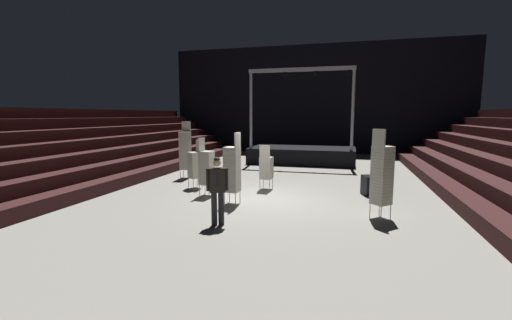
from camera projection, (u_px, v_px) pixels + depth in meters
The scene contains 12 objects.
ground_plane at pixel (266, 201), 11.40m from camera, with size 22.00×30.00×0.10m, color gray.
arena_end_wall at pixel (313, 99), 25.20m from camera, with size 22.00×0.30×8.00m, color black.
bleacher_bank_left at pixel (80, 145), 14.33m from camera, with size 5.25×24.00×3.15m.
stage_riser at pixel (302, 154), 20.09m from camera, with size 6.12×3.12×5.39m.
man_with_tie at pixel (217, 187), 8.62m from camera, with size 0.56×0.37×1.79m.
chair_stack_front_left at pixel (266, 167), 12.92m from camera, with size 0.48×0.48×1.71m.
chair_stack_front_right at pixel (382, 174), 9.18m from camera, with size 0.62×0.62×2.48m.
chair_stack_mid_left at pixel (195, 164), 13.11m from camera, with size 0.62×0.62×1.88m.
chair_stack_mid_right at pixel (232, 169), 10.70m from camera, with size 0.47×0.47×2.31m.
chair_stack_mid_centre at pixel (206, 167), 11.86m from camera, with size 0.49×0.49×2.05m.
chair_stack_rear_left at pixel (185, 150), 15.18m from camera, with size 0.48×0.48×2.56m.
equipment_road_case at pixel (376, 185), 12.07m from camera, with size 0.90×0.60×0.69m, color black.
Camera 1 is at (2.62, -10.80, 2.84)m, focal length 23.63 mm.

